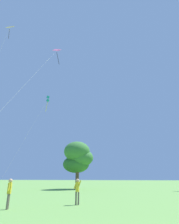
{
  "coord_description": "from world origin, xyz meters",
  "views": [
    {
      "loc": [
        -1.05,
        -3.03,
        1.63
      ],
      "look_at": [
        -10.11,
        22.56,
        10.98
      ],
      "focal_mm": 31.0,
      "sensor_mm": 36.0,
      "label": 1
    }
  ],
  "objects_px": {
    "kite_pink_low": "(52,57)",
    "person_in_blue_jacket": "(77,189)",
    "kite_teal_box": "(47,100)",
    "tree_right_cluster": "(78,158)",
    "kite_yellow_diamond": "(7,35)",
    "person_foreground_watcher": "(9,191)"
  },
  "relations": [
    {
      "from": "kite_pink_low",
      "to": "person_in_blue_jacket",
      "type": "distance_m",
      "value": 14.7
    },
    {
      "from": "kite_teal_box",
      "to": "tree_right_cluster",
      "type": "relative_size",
      "value": 1.99
    },
    {
      "from": "kite_yellow_diamond",
      "to": "tree_right_cluster",
      "type": "height_order",
      "value": "kite_yellow_diamond"
    },
    {
      "from": "person_foreground_watcher",
      "to": "tree_right_cluster",
      "type": "xyz_separation_m",
      "value": [
        -4.74,
        21.21,
        3.98
      ]
    },
    {
      "from": "kite_yellow_diamond",
      "to": "person_foreground_watcher",
      "type": "bearing_deg",
      "value": -37.5
    },
    {
      "from": "person_in_blue_jacket",
      "to": "person_foreground_watcher",
      "type": "xyz_separation_m",
      "value": [
        -2.91,
        -3.1,
        0.0
      ]
    },
    {
      "from": "kite_teal_box",
      "to": "tree_right_cluster",
      "type": "distance_m",
      "value": 11.12
    },
    {
      "from": "kite_pink_low",
      "to": "person_in_blue_jacket",
      "type": "bearing_deg",
      "value": -34.17
    },
    {
      "from": "kite_teal_box",
      "to": "tree_right_cluster",
      "type": "bearing_deg",
      "value": 47.92
    },
    {
      "from": "kite_yellow_diamond",
      "to": "kite_teal_box",
      "type": "bearing_deg",
      "value": 63.52
    },
    {
      "from": "person_in_blue_jacket",
      "to": "person_foreground_watcher",
      "type": "bearing_deg",
      "value": -133.11
    },
    {
      "from": "tree_right_cluster",
      "to": "kite_teal_box",
      "type": "bearing_deg",
      "value": -132.08
    },
    {
      "from": "tree_right_cluster",
      "to": "person_in_blue_jacket",
      "type": "bearing_deg",
      "value": -67.1
    },
    {
      "from": "kite_teal_box",
      "to": "kite_yellow_diamond",
      "type": "bearing_deg",
      "value": -116.48
    },
    {
      "from": "kite_teal_box",
      "to": "tree_right_cluster",
      "type": "xyz_separation_m",
      "value": [
        4.01,
        4.44,
        -9.38
      ]
    },
    {
      "from": "kite_teal_box",
      "to": "kite_pink_low",
      "type": "height_order",
      "value": "kite_pink_low"
    },
    {
      "from": "person_in_blue_jacket",
      "to": "tree_right_cluster",
      "type": "distance_m",
      "value": 20.05
    },
    {
      "from": "kite_yellow_diamond",
      "to": "person_in_blue_jacket",
      "type": "xyz_separation_m",
      "value": [
        15.28,
        -6.39,
        -22.29
      ]
    },
    {
      "from": "kite_pink_low",
      "to": "person_foreground_watcher",
      "type": "height_order",
      "value": "kite_pink_low"
    },
    {
      "from": "kite_teal_box",
      "to": "kite_pink_low",
      "type": "bearing_deg",
      "value": -56.45
    },
    {
      "from": "person_in_blue_jacket",
      "to": "tree_right_cluster",
      "type": "xyz_separation_m",
      "value": [
        -7.65,
        18.1,
        3.98
      ]
    },
    {
      "from": "kite_teal_box",
      "to": "person_in_blue_jacket",
      "type": "relative_size",
      "value": 9.38
    }
  ]
}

